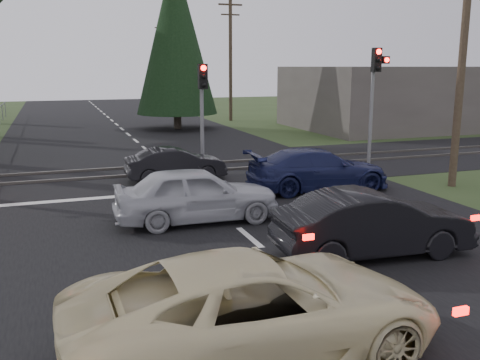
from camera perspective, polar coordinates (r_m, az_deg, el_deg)
name	(u,v)px	position (r m, az deg, el deg)	size (l,w,h in m)	color
ground	(305,285)	(10.26, 6.99, -11.05)	(120.00, 120.00, 0.00)	#2C3E1C
road	(182,180)	(19.33, -6.21, 0.00)	(14.00, 100.00, 0.01)	black
rail_corridor	(170,170)	(21.25, -7.45, 1.06)	(120.00, 8.00, 0.01)	black
stop_line	(195,190)	(17.63, -4.86, -1.12)	(13.00, 0.35, 0.00)	silver
rail_near	(175,173)	(20.47, -6.98, 0.79)	(120.00, 0.12, 0.10)	#59544C
rail_far	(166,165)	(22.01, -7.89, 1.55)	(120.00, 0.12, 0.10)	#59544C
traffic_signal_right	(375,85)	(21.46, 14.25, 9.81)	(0.68, 0.48, 4.70)	slate
traffic_signal_center	(203,100)	(19.85, -4.01, 8.52)	(0.32, 0.48, 4.10)	slate
utility_pole_near	(464,44)	(19.28, 22.75, 13.25)	(1.80, 0.26, 9.00)	#4C3D2D
utility_pole_mid	(230,57)	(40.50, -1.02, 13.03)	(1.80, 0.26, 9.00)	#4C3D2D
utility_pole_far	(163,60)	(64.71, -8.19, 12.53)	(1.80, 0.26, 9.00)	#4C3D2D
conifer_tree	(176,35)	(35.35, -6.89, 15.15)	(5.20, 5.20, 11.00)	#473D33
building_right	(403,97)	(37.76, 16.99, 8.45)	(14.00, 10.00, 4.00)	#59514C
cream_coupe	(255,307)	(7.61, 1.63, -13.44)	(2.43, 5.28, 1.47)	beige
dark_hatchback	(373,224)	(11.83, 13.97, -4.56)	(1.49, 4.27, 1.41)	black
silver_car	(196,194)	(14.01, -4.66, -1.55)	(1.72, 4.28, 1.46)	#AEB0B6
blue_sedan	(318,170)	(17.75, 8.32, 1.11)	(1.92, 4.72, 1.37)	#171C46
dark_car_far	(176,164)	(19.27, -6.89, 1.69)	(1.23, 3.53, 1.16)	black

